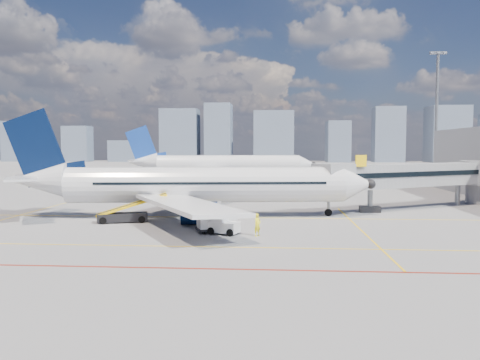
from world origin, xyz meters
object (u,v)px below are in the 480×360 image
object	(u,v)px
main_aircraft	(191,185)
baggage_tug	(223,224)
belt_loader	(124,215)
second_aircraft	(220,165)
ramp_worker	(257,225)
cargo_dolly	(217,220)

from	to	relation	value
main_aircraft	baggage_tug	xyz separation A→B (m)	(4.26, -9.16, -2.43)
baggage_tug	belt_loader	xyz separation A→B (m)	(-9.95, 5.39, -0.10)
main_aircraft	baggage_tug	size ratio (longest dim) A/B	13.75
second_aircraft	belt_loader	bearing A→B (deg)	-99.14
belt_loader	baggage_tug	bearing A→B (deg)	-45.28
baggage_tug	ramp_worker	world-z (taller)	ramp_worker
ramp_worker	main_aircraft	bearing A→B (deg)	74.95
belt_loader	ramp_worker	world-z (taller)	belt_loader
baggage_tug	cargo_dolly	xyz separation A→B (m)	(-0.59, 0.89, 0.22)
second_aircraft	ramp_worker	size ratio (longest dim) A/B	23.15
main_aircraft	ramp_worker	size ratio (longest dim) A/B	20.52
belt_loader	cargo_dolly	bearing A→B (deg)	-42.53
second_aircraft	baggage_tug	xyz separation A→B (m)	(7.63, -65.73, -2.42)
cargo_dolly	belt_loader	xyz separation A→B (m)	(-9.36, 4.51, -0.32)
belt_loader	ramp_worker	size ratio (longest dim) A/B	3.68
main_aircraft	second_aircraft	xyz separation A→B (m)	(-3.37, 56.57, -0.01)
main_aircraft	baggage_tug	distance (m)	10.39
cargo_dolly	belt_loader	world-z (taller)	belt_loader
cargo_dolly	ramp_worker	bearing A→B (deg)	-46.04
baggage_tug	ramp_worker	size ratio (longest dim) A/B	1.49
second_aircraft	ramp_worker	bearing A→B (deg)	-87.95
ramp_worker	second_aircraft	bearing A→B (deg)	47.84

